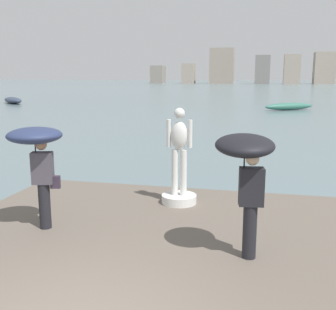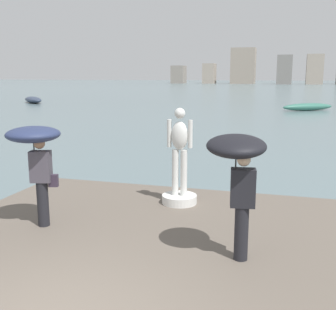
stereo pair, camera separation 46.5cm
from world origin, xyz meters
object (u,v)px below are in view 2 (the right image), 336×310
(statue_white_figure, at_px, (180,172))
(boat_mid, at_px, (308,107))
(boat_near, at_px, (33,100))
(onlooker_left, at_px, (35,146))
(onlooker_right, at_px, (238,163))

(statue_white_figure, xyz_separation_m, boat_mid, (4.13, 31.69, -0.80))
(statue_white_figure, distance_m, boat_near, 43.04)
(onlooker_left, xyz_separation_m, boat_mid, (6.40, 33.79, -1.62))
(statue_white_figure, bearing_deg, boat_mid, 82.58)
(onlooker_left, bearing_deg, onlooker_right, -6.51)
(onlooker_right, bearing_deg, boat_near, 127.75)
(statue_white_figure, relative_size, boat_near, 0.46)
(boat_near, bearing_deg, boat_mid, -4.01)
(boat_near, bearing_deg, statue_white_figure, -51.84)
(boat_mid, bearing_deg, statue_white_figure, -97.42)
(statue_white_figure, xyz_separation_m, onlooker_right, (1.58, -2.54, 0.82))
(boat_near, bearing_deg, onlooker_left, -55.92)
(statue_white_figure, height_order, boat_mid, statue_white_figure)
(statue_white_figure, xyz_separation_m, boat_near, (-26.59, 33.84, -0.78))
(statue_white_figure, height_order, onlooker_left, statue_white_figure)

